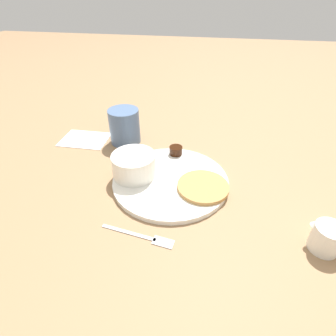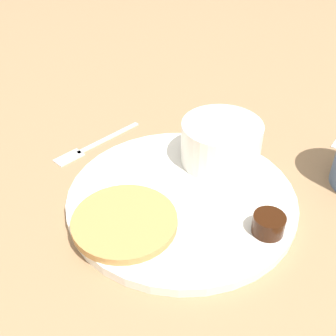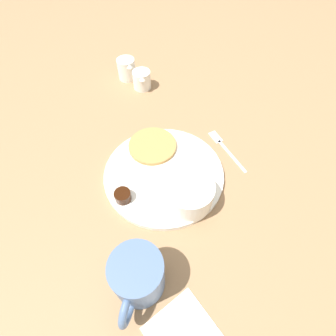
{
  "view_description": "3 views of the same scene",
  "coord_description": "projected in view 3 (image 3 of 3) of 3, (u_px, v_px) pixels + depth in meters",
  "views": [
    {
      "loc": [
        0.09,
        -0.49,
        0.4
      ],
      "look_at": [
        -0.0,
        -0.01,
        0.05
      ],
      "focal_mm": 28.0,
      "sensor_mm": 36.0,
      "label": 1
    },
    {
      "loc": [
        0.32,
        0.21,
        0.34
      ],
      "look_at": [
        0.0,
        -0.02,
        0.04
      ],
      "focal_mm": 45.0,
      "sensor_mm": 36.0,
      "label": 2
    },
    {
      "loc": [
        -0.28,
        0.19,
        0.51
      ],
      "look_at": [
        -0.01,
        -0.01,
        0.03
      ],
      "focal_mm": 28.0,
      "sensor_mm": 36.0,
      "label": 3
    }
  ],
  "objects": [
    {
      "name": "bowl",
      "position": [
        190.0,
        192.0,
        0.54
      ],
      "size": [
        0.1,
        0.1,
        0.06
      ],
      "color": "white",
      "rests_on": "plate"
    },
    {
      "name": "creamer_pitcher_near",
      "position": [
        142.0,
        79.0,
        0.78
      ],
      "size": [
        0.07,
        0.05,
        0.06
      ],
      "color": "white",
      "rests_on": "ground_plane"
    },
    {
      "name": "plate",
      "position": [
        164.0,
        174.0,
        0.61
      ],
      "size": [
        0.28,
        0.28,
        0.01
      ],
      "color": "white",
      "rests_on": "ground_plane"
    },
    {
      "name": "fork",
      "position": [
        223.0,
        146.0,
        0.66
      ],
      "size": [
        0.15,
        0.03,
        0.0
      ],
      "color": "silver",
      "rests_on": "ground_plane"
    },
    {
      "name": "pancake_stack",
      "position": [
        152.0,
        146.0,
        0.64
      ],
      "size": [
        0.12,
        0.12,
        0.01
      ],
      "color": "#B78447",
      "rests_on": "plate"
    },
    {
      "name": "syrup_cup",
      "position": [
        123.0,
        196.0,
        0.55
      ],
      "size": [
        0.04,
        0.04,
        0.02
      ],
      "color": "black",
      "rests_on": "plate"
    },
    {
      "name": "coffee_mug",
      "position": [
        138.0,
        277.0,
        0.43
      ],
      "size": [
        0.1,
        0.11,
        0.1
      ],
      "color": "slate",
      "rests_on": "ground_plane"
    },
    {
      "name": "butter_ramekin",
      "position": [
        188.0,
        204.0,
        0.54
      ],
      "size": [
        0.05,
        0.05,
        0.04
      ],
      "color": "white",
      "rests_on": "plate"
    },
    {
      "name": "creamer_pitcher_far",
      "position": [
        126.0,
        69.0,
        0.8
      ],
      "size": [
        0.08,
        0.05,
        0.06
      ],
      "color": "white",
      "rests_on": "ground_plane"
    },
    {
      "name": "ground_plane",
      "position": [
        164.0,
        175.0,
        0.61
      ],
      "size": [
        4.0,
        4.0,
        0.0
      ],
      "primitive_type": "plane",
      "color": "#93704C"
    }
  ]
}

